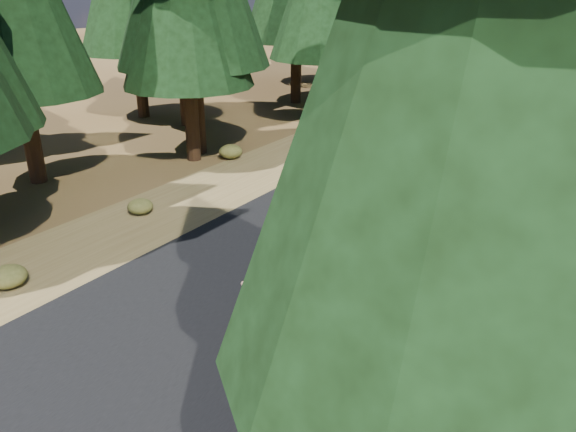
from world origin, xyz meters
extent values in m
plane|color=#4E361B|center=(0.00, 0.00, 0.00)|extent=(120.00, 120.00, 0.00)
cube|color=black|center=(0.00, 5.00, 0.01)|extent=(6.00, 100.00, 0.01)
cube|color=brown|center=(-4.60, 5.00, 0.00)|extent=(3.20, 100.00, 0.01)
cube|color=brown|center=(4.60, 5.00, 0.00)|extent=(3.20, 100.00, 0.01)
cylinder|color=black|center=(5.66, -3.70, 2.92)|extent=(0.53, 0.53, 5.85)
cylinder|color=black|center=(-9.82, 1.53, 2.87)|extent=(0.53, 0.53, 5.73)
cylinder|color=black|center=(-7.26, 6.17, 2.67)|extent=(0.51, 0.51, 5.34)
cylinder|color=black|center=(-7.70, 6.96, 3.21)|extent=(0.56, 0.56, 6.43)
cylinder|color=black|center=(-11.13, 9.93, 2.78)|extent=(0.52, 0.52, 5.56)
cylinder|color=black|center=(-6.35, 13.89, 2.86)|extent=(0.53, 0.53, 5.72)
cylinder|color=black|center=(-9.76, 16.85, 3.18)|extent=(0.55, 0.55, 6.37)
cylinder|color=black|center=(-7.00, 20.76, 2.82)|extent=(0.53, 0.53, 5.64)
cylinder|color=black|center=(-10.86, 23.22, 2.72)|extent=(0.52, 0.52, 5.45)
cylinder|color=black|center=(-8.12, 27.46, 2.21)|extent=(0.48, 0.48, 4.42)
cylinder|color=black|center=(-11.79, 32.77, 2.37)|extent=(0.49, 0.49, 4.75)
cylinder|color=black|center=(-14.00, 10.00, 3.00)|extent=(0.54, 0.54, 6.00)
cylinder|color=black|center=(-13.00, 22.00, 3.20)|extent=(0.56, 0.56, 6.40)
cylinder|color=black|center=(-7.00, 37.00, 3.20)|extent=(0.56, 0.56, 6.40)
cylinder|color=black|center=(-10.00, 40.00, 3.40)|extent=(0.57, 0.57, 6.80)
cylinder|color=black|center=(-4.00, 43.00, 3.00)|extent=(0.54, 0.54, 6.00)
cylinder|color=black|center=(-13.00, 36.00, 2.80)|extent=(0.52, 0.52, 5.60)
ellipsoid|color=#474C1E|center=(-6.24, 7.04, 0.26)|extent=(0.85, 0.85, 0.51)
ellipsoid|color=#474C1E|center=(-5.01, 1.50, 0.21)|extent=(0.71, 0.71, 0.42)
ellipsoid|color=#474C1E|center=(5.31, 0.27, 0.23)|extent=(0.75, 0.75, 0.45)
ellipsoid|color=#474C1E|center=(-4.28, -2.91, 0.23)|extent=(0.78, 0.78, 0.47)
ellipsoid|color=#474C1E|center=(-4.82, 14.25, 0.21)|extent=(0.69, 0.69, 0.41)
ellipsoid|color=#474C1E|center=(-6.72, 18.15, 0.31)|extent=(1.02, 1.02, 0.61)
cube|color=black|center=(1.08, -0.96, 1.11)|extent=(0.41, 0.30, 0.53)
sphere|color=red|center=(1.08, -0.96, 1.50)|extent=(0.35, 0.35, 0.29)
cube|color=black|center=(-2.06, 6.22, 1.03)|extent=(0.36, 0.25, 0.49)
sphere|color=black|center=(-2.06, 6.22, 1.38)|extent=(0.31, 0.31, 0.27)
camera|label=1|loc=(6.58, -8.36, 6.13)|focal=35.00mm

